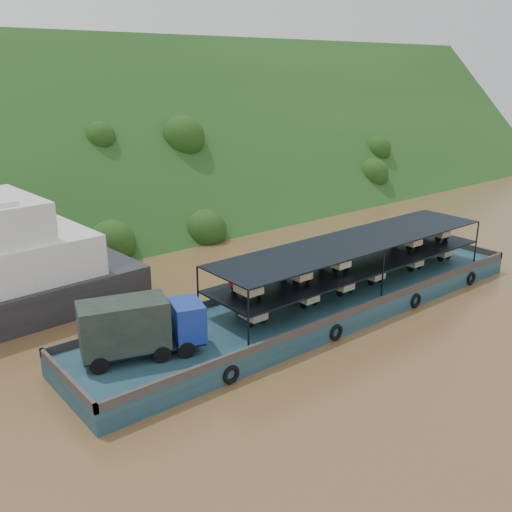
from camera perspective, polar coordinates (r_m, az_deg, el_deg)
ground at (r=40.78m, az=4.86°, el=-4.74°), size 160.00×160.00×0.00m
hillside at (r=69.95m, az=-16.02°, el=4.41°), size 140.00×39.60×39.60m
cargo_barge at (r=38.10m, az=5.18°, el=-4.65°), size 35.00×7.18×4.54m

